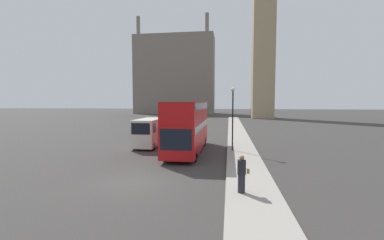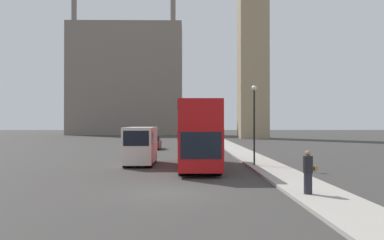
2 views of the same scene
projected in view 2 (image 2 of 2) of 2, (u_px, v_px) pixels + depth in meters
ground_plane at (170, 192)px, 16.58m from camera, size 300.00×300.00×0.00m
sidewalk_strip at (311, 190)px, 16.66m from camera, size 2.61×120.00×0.15m
building_block_distant at (127, 80)px, 100.09m from camera, size 29.69×11.22×35.62m
red_double_decker_bus at (198, 132)px, 25.60m from camera, size 2.59×10.44×4.45m
white_van at (141, 145)px, 27.48m from camera, size 2.06×5.10×2.77m
pedestrian at (308, 172)px, 15.40m from camera, size 0.56×0.40×1.79m
street_lamp at (254, 112)px, 26.12m from camera, size 0.36×0.36×5.55m
parked_sedan at (153, 143)px, 44.13m from camera, size 1.86×4.37×1.56m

